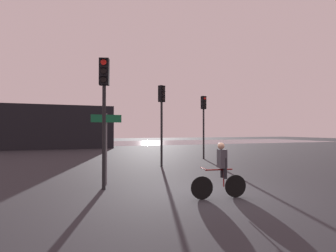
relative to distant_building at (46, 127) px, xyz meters
name	(u,v)px	position (x,y,z in m)	size (l,w,h in m)	color
ground_plane	(207,193)	(6.83, -23.90, -2.34)	(120.00, 120.00, 0.00)	#28282D
water_strip	(101,143)	(6.83, 10.00, -2.33)	(80.00, 16.00, 0.01)	slate
distant_building	(46,127)	(0.00, 0.00, 0.00)	(14.04, 4.00, 4.67)	black
traffic_light_near_left	(104,98)	(3.82, -22.35, 0.72)	(0.37, 0.39, 4.39)	black
traffic_light_far_right	(204,115)	(11.35, -15.05, 0.70)	(0.37, 0.39, 4.36)	black
traffic_light_center	(162,110)	(7.39, -17.70, 0.75)	(0.39, 0.41, 4.44)	black
direction_sign_post	(106,138)	(3.98, -21.54, -0.64)	(1.10, 0.13, 2.60)	slate
cyclist	(221,170)	(6.92, -24.63, -1.52)	(1.70, 0.46, 1.62)	black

